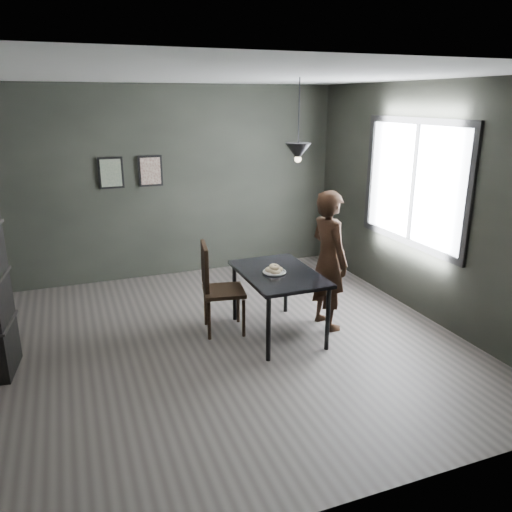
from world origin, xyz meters
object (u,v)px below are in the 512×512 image
object	(u,v)px
cafe_table	(279,279)
pendant_lamp	(298,151)
white_plate	(274,272)
wood_chair	(215,283)
woman	(329,260)

from	to	relation	value
cafe_table	pendant_lamp	distance (m)	1.41
white_plate	wood_chair	xyz separation A→B (m)	(-0.59, 0.33, -0.16)
cafe_table	woman	xyz separation A→B (m)	(0.63, 0.00, 0.14)
cafe_table	woman	distance (m)	0.64
white_plate	wood_chair	world-z (taller)	wood_chair
cafe_table	wood_chair	distance (m)	0.72
woman	cafe_table	bearing A→B (deg)	84.96
cafe_table	white_plate	world-z (taller)	white_plate
wood_chair	pendant_lamp	distance (m)	1.72
white_plate	pendant_lamp	bearing A→B (deg)	20.25
woman	pendant_lamp	xyz separation A→B (m)	(-0.38, 0.10, 1.24)
cafe_table	pendant_lamp	size ratio (longest dim) A/B	1.39
cafe_table	pendant_lamp	xyz separation A→B (m)	(0.25, 0.10, 1.38)
woman	wood_chair	size ratio (longest dim) A/B	1.55
white_plate	wood_chair	bearing A→B (deg)	150.81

